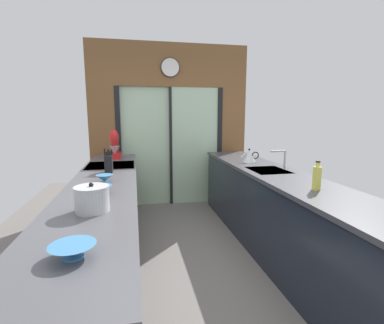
{
  "coord_description": "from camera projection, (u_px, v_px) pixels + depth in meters",
  "views": [
    {
      "loc": [
        -0.6,
        -2.39,
        1.55
      ],
      "look_at": [
        0.03,
        0.72,
        1.01
      ],
      "focal_mm": 26.42,
      "sensor_mm": 36.0,
      "label": 1
    }
  ],
  "objects": [
    {
      "name": "ground_plane",
      "position": [
        192.0,
        251.0,
        3.27
      ],
      "size": [
        5.04,
        7.6,
        0.02
      ],
      "primitive_type": "cube",
      "color": "slate"
    },
    {
      "name": "back_wall_unit",
      "position": [
        170.0,
        116.0,
        4.75
      ],
      "size": [
        2.64,
        0.12,
        2.7
      ],
      "color": "brown",
      "rests_on": "ground_plane"
    },
    {
      "name": "left_counter_run",
      "position": [
        103.0,
        236.0,
        2.55
      ],
      "size": [
        0.62,
        3.8,
        0.92
      ],
      "color": "#1E232D",
      "rests_on": "ground_plane"
    },
    {
      "name": "right_counter_run",
      "position": [
        279.0,
        215.0,
        3.08
      ],
      "size": [
        0.62,
        3.8,
        0.92
      ],
      "color": "#1E232D",
      "rests_on": "ground_plane"
    },
    {
      "name": "sink_faucet",
      "position": [
        282.0,
        156.0,
        3.24
      ],
      "size": [
        0.19,
        0.02,
        0.23
      ],
      "color": "#B7BABC",
      "rests_on": "right_counter_run"
    },
    {
      "name": "oven_range",
      "position": [
        113.0,
        200.0,
        3.64
      ],
      "size": [
        0.6,
        0.6,
        0.92
      ],
      "color": "black",
      "rests_on": "ground_plane"
    },
    {
      "name": "mixing_bowl_near",
      "position": [
        73.0,
        250.0,
        1.25
      ],
      "size": [
        0.21,
        0.21,
        0.06
      ],
      "color": "teal",
      "rests_on": "left_counter_run"
    },
    {
      "name": "mixing_bowl_mid",
      "position": [
        100.0,
        190.0,
        2.24
      ],
      "size": [
        0.19,
        0.19,
        0.07
      ],
      "color": "teal",
      "rests_on": "left_counter_run"
    },
    {
      "name": "mixing_bowl_far",
      "position": [
        105.0,
        178.0,
        2.63
      ],
      "size": [
        0.16,
        0.16,
        0.07
      ],
      "color": "teal",
      "rests_on": "left_counter_run"
    },
    {
      "name": "knife_block",
      "position": [
        109.0,
        163.0,
        3.08
      ],
      "size": [
        0.09,
        0.14,
        0.26
      ],
      "color": "black",
      "rests_on": "left_counter_run"
    },
    {
      "name": "stand_mixer",
      "position": [
        115.0,
        147.0,
        4.07
      ],
      "size": [
        0.17,
        0.27,
        0.42
      ],
      "color": "red",
      "rests_on": "left_counter_run"
    },
    {
      "name": "stock_pot",
      "position": [
        92.0,
        199.0,
        1.84
      ],
      "size": [
        0.22,
        0.22,
        0.19
      ],
      "color": "#B7BABC",
      "rests_on": "left_counter_run"
    },
    {
      "name": "kettle",
      "position": [
        249.0,
        156.0,
        3.77
      ],
      "size": [
        0.26,
        0.19,
        0.18
      ],
      "color": "#B7BABC",
      "rests_on": "right_counter_run"
    },
    {
      "name": "soap_bottle",
      "position": [
        317.0,
        177.0,
        2.37
      ],
      "size": [
        0.07,
        0.07,
        0.25
      ],
      "color": "#D1CC4C",
      "rests_on": "right_counter_run"
    }
  ]
}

